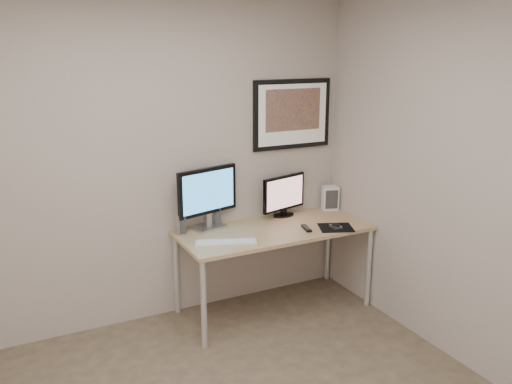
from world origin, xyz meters
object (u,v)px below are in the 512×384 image
monitor_large (208,195)px  speaker_right (216,215)px  desk (274,236)px  framed_art (292,114)px  monitor_tv (284,195)px  fan_unit (330,198)px  speaker_left (181,225)px  keyboard (226,242)px

monitor_large → speaker_right: monitor_large is taller
desk → framed_art: (0.35, 0.33, 0.96)m
desk → monitor_tv: size_ratio=3.45×
monitor_tv → fan_unit: monitor_tv is taller
desk → speaker_left: 0.78m
desk → fan_unit: 0.78m
monitor_tv → speaker_left: size_ratio=2.76×
keyboard → fan_unit: 1.28m
framed_art → monitor_tv: framed_art is taller
fan_unit → speaker_right: bearing=-163.7°
framed_art → speaker_left: 1.36m
monitor_tv → speaker_right: size_ratio=2.64×
keyboard → fan_unit: fan_unit is taller
desk → monitor_large: (-0.49, 0.25, 0.35)m
monitor_tv → keyboard: size_ratio=0.96×
monitor_large → speaker_left: monitor_large is taller
framed_art → speaker_right: size_ratio=4.27×
speaker_right → fan_unit: (1.12, -0.06, 0.02)m
desk → speaker_right: bearing=143.0°
framed_art → fan_unit: 0.87m
monitor_tv → speaker_right: (-0.63, 0.05, -0.11)m
desk → fan_unit: (0.72, 0.24, 0.18)m
desk → framed_art: size_ratio=2.13×
speaker_left → keyboard: (0.24, -0.34, -0.08)m
monitor_large → speaker_right: size_ratio=3.15×
framed_art → monitor_tv: 0.71m
framed_art → fan_unit: (0.37, -0.09, -0.78)m
framed_art → speaker_right: 1.10m
framed_art → keyboard: bearing=-151.0°
speaker_left → fan_unit: size_ratio=0.76×
speaker_right → desk: bearing=-36.8°
monitor_large → keyboard: size_ratio=1.15×
monitor_tv → fan_unit: bearing=-16.3°
desk → speaker_right: 0.52m
framed_art → monitor_tv: (-0.12, -0.08, -0.69)m
monitor_tv → monitor_large: bearing=165.7°
speaker_left → keyboard: speaker_left is taller
speaker_left → speaker_right: speaker_right is taller
framed_art → speaker_right: (-0.75, -0.03, -0.80)m
desk → speaker_right: (-0.40, 0.30, 0.15)m
monitor_tv → speaker_right: monitor_tv is taller
fan_unit → speaker_left: bearing=-159.4°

